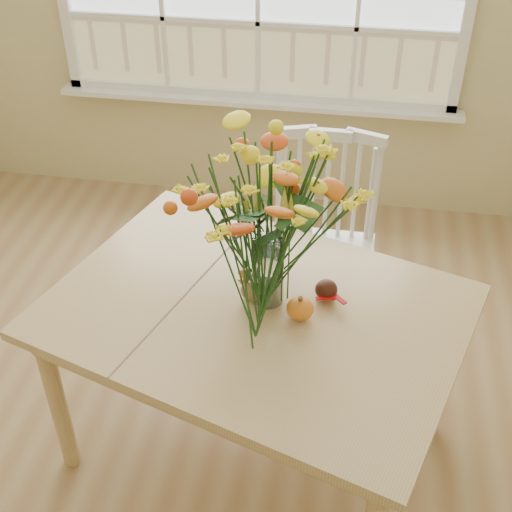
# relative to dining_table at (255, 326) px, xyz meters

# --- Properties ---
(floor) EXTENTS (4.00, 4.50, 0.01)m
(floor) POSITION_rel_dining_table_xyz_m (-0.31, -0.26, -0.70)
(floor) COLOR #9E774C
(floor) RESTS_ON ground
(dining_table) EXTENTS (1.72, 1.45, 0.78)m
(dining_table) POSITION_rel_dining_table_xyz_m (0.00, 0.00, 0.00)
(dining_table) COLOR tan
(dining_table) RESTS_ON floor
(windsor_chair) EXTENTS (0.49, 0.47, 1.05)m
(windsor_chair) POSITION_rel_dining_table_xyz_m (0.19, 0.76, -0.11)
(windsor_chair) COLOR white
(windsor_chair) RESTS_ON floor
(flower_vase) EXTENTS (0.55, 0.55, 0.65)m
(flower_vase) POSITION_rel_dining_table_xyz_m (0.04, 0.05, 0.48)
(flower_vase) COLOR white
(flower_vase) RESTS_ON dining_table
(pumpkin) EXTENTS (0.10, 0.10, 0.08)m
(pumpkin) POSITION_rel_dining_table_xyz_m (0.16, -0.03, 0.13)
(pumpkin) COLOR orange
(pumpkin) RESTS_ON dining_table
(turkey_figurine) EXTENTS (0.11, 0.10, 0.11)m
(turkey_figurine) POSITION_rel_dining_table_xyz_m (-0.02, 0.03, 0.14)
(turkey_figurine) COLOR #CCB78C
(turkey_figurine) RESTS_ON dining_table
(dark_gourd) EXTENTS (0.13, 0.10, 0.07)m
(dark_gourd) POSITION_rel_dining_table_xyz_m (0.25, 0.09, 0.13)
(dark_gourd) COLOR #38160F
(dark_gourd) RESTS_ON dining_table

